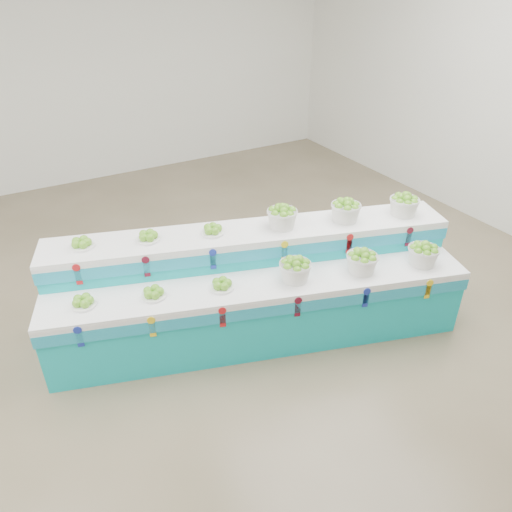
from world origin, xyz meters
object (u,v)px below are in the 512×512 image
basket_lower_left (295,269)px  basket_upper_right (404,204)px  display_stand (256,287)px  plate_upper_mid (148,236)px

basket_lower_left → basket_upper_right: (1.38, 0.09, 0.30)m
display_stand → basket_upper_right: (1.61, -0.24, 0.62)m
plate_upper_mid → basket_upper_right: 2.59m
basket_upper_right → plate_upper_mid: bearing=162.8°
display_stand → basket_lower_left: bearing=-38.1°
display_stand → plate_upper_mid: 1.15m
basket_lower_left → display_stand: bearing=124.7°
display_stand → plate_upper_mid: size_ratio=18.15×
plate_upper_mid → display_stand: bearing=-31.4°
plate_upper_mid → basket_upper_right: size_ratio=0.74×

